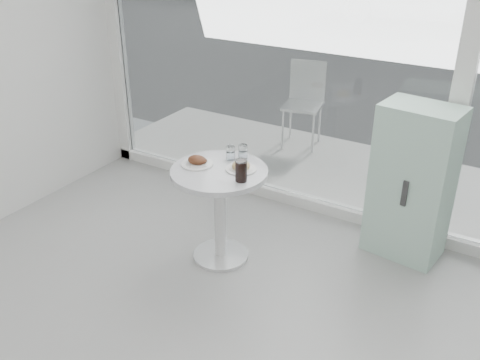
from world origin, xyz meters
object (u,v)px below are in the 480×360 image
Objects in this scene: main_table at (220,196)px; water_tumbler_a at (231,154)px; water_tumbler_b at (243,153)px; patio_chair at (305,98)px; plate_fritter at (198,162)px; cola_glass at (241,171)px; plate_donut at (241,167)px; mint_cabinet at (412,183)px.

water_tumbler_a is at bearing 96.92° from main_table.
water_tumbler_b reaches higher than main_table.
patio_chair is 2.22m from water_tumbler_a.
patio_chair is at bearing 95.24° from plate_fritter.
patio_chair is 2.17m from water_tumbler_b.
cola_glass reaches higher than water_tumbler_a.
cola_glass is at bearing -58.43° from plate_donut.
main_table is 0.33m from water_tumbler_a.
water_tumbler_b is (0.05, 0.26, 0.27)m from main_table.
patio_chair is (-1.61, 1.53, -0.03)m from mint_cabinet.
mint_cabinet is 1.31× the size of patio_chair.
water_tumbler_b reaches higher than water_tumbler_a.
water_tumbler_b is 0.70× the size of cola_glass.
water_tumbler_a is at bearing -145.41° from mint_cabinet.
mint_cabinet is (1.21, 0.83, 0.06)m from main_table.
plate_donut is (0.32, 0.10, -0.01)m from plate_fritter.
mint_cabinet is 1.64m from plate_fritter.
patio_chair is 2.36m from plate_donut.
patio_chair is (-0.40, 2.37, 0.03)m from main_table.
cola_glass is at bearing -61.01° from water_tumbler_b.
cola_glass is (-0.97, -0.91, 0.23)m from mint_cabinet.
mint_cabinet reaches higher than water_tumbler_a.
main_table is 6.85× the size of water_tumbler_b.
plate_fritter is 0.36m from water_tumbler_b.
patio_chair is 2.54m from cola_glass.
plate_donut is at bearing 121.57° from cola_glass.
water_tumbler_a is 0.37m from cola_glass.
cola_glass reaches higher than main_table.
water_tumbler_b reaches higher than plate_donut.
cola_glass is (0.23, -0.07, 0.30)m from main_table.
patio_chair is 4.11× the size of plate_donut.
plate_donut is 2.04× the size of water_tumbler_b.
mint_cabinet is at bearing -55.03° from patio_chair.
patio_chair reaches higher than water_tumbler_b.
plate_fritter is 0.42m from cola_glass.
plate_donut is (0.14, 0.08, 0.24)m from main_table.
patio_chair reaches higher than plate_donut.
cola_glass is at bearing -129.80° from mint_cabinet.
plate_fritter reaches higher than main_table.
mint_cabinet is at bearing 26.53° from water_tumbler_b.
patio_chair is at bearing 99.61° from main_table.
mint_cabinet reaches higher than water_tumbler_b.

